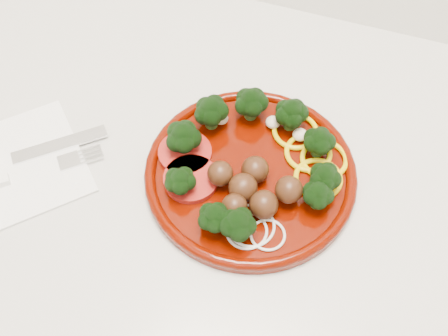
% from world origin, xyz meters
% --- Properties ---
extents(counter, '(2.40, 0.60, 0.90)m').
position_xyz_m(counter, '(0.00, 1.70, 0.45)').
color(counter, beige).
rests_on(counter, ground).
extents(plate, '(0.25, 0.25, 0.05)m').
position_xyz_m(plate, '(0.06, 1.69, 0.92)').
color(plate, '#420800').
rests_on(plate, counter).
extents(napkin, '(0.22, 0.22, 0.00)m').
position_xyz_m(napkin, '(-0.21, 1.61, 0.90)').
color(napkin, white).
rests_on(napkin, counter).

